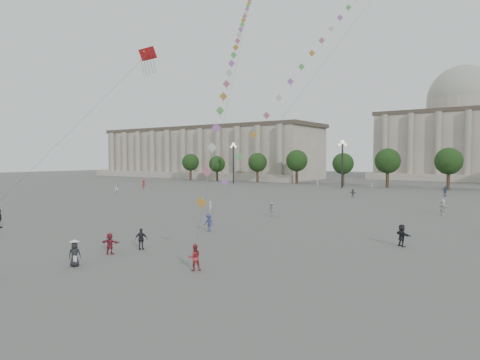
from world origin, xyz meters
The scene contains 24 objects.
ground centered at (0.00, 0.00, 0.00)m, with size 360.00×360.00×0.00m, color #565451.
hall_west centered at (-75.00, 93.89, 8.43)m, with size 84.00×26.22×17.20m.
hall_central centered at (0.00, 129.22, 14.23)m, with size 48.30×34.30×35.50m.
tree_row centered at (0.00, 78.00, 5.39)m, with size 137.12×5.12×8.00m.
lamp_post_far_west centered at (-45.00, 70.00, 7.35)m, with size 2.00×0.90×10.65m.
lamp_post_mid_west centered at (-15.00, 70.00, 7.35)m, with size 2.00×0.90×10.65m.
person_crowd_0 centered at (7.49, 61.06, 0.90)m, with size 1.05×0.44×1.79m, color #344E76.
person_crowd_1 centered at (-42.50, 30.42, 0.92)m, with size 0.90×0.70×1.85m, color silver.
person_crowd_2 centered at (-48.46, 42.27, 0.97)m, with size 1.26×0.72×1.95m, color maroon.
person_crowd_3 centered at (12.89, 13.17, 0.85)m, with size 1.57×0.50×1.70m, color #232428.
person_crowd_4 centered at (-7.51, 67.71, 0.74)m, with size 1.38×0.44×1.49m, color white.
person_crowd_6 centered at (-3.96, 21.80, 0.82)m, with size 1.06×0.61×1.65m, color slate.
person_crowd_7 centered at (11.96, 34.25, 0.95)m, with size 1.75×0.56×1.89m, color silver.
person_crowd_10 centered at (-19.98, 68.00, 0.90)m, with size 0.65×0.43×1.79m, color silver.
person_crowd_12 centered at (-4.76, 49.56, 0.74)m, with size 1.37×0.44×1.48m, color #5E5E63.
person_crowd_13 centered at (-11.11, 19.44, 0.75)m, with size 0.54×0.36×1.49m, color silver.
tourist_1 centered at (-20.89, -0.46, 0.91)m, with size 1.06×0.44×1.81m, color black.
tourist_2 centered at (-3.01, -1.40, 0.75)m, with size 1.40×0.45×1.51m, color maroon.
tourist_4 centered at (-2.33, 0.86, 0.79)m, with size 0.93×0.39×1.58m, color black.
kite_flyer_0 centered at (4.69, -1.20, 0.79)m, with size 0.77×0.60×1.59m, color #A02B32.
kite_flyer_1 centered at (-3.26, 9.72, 0.82)m, with size 1.05×0.61×1.63m, color navy.
hat_person centered at (-1.99, -4.81, 0.82)m, with size 0.88×0.85×1.69m.
dragon_kite centered at (-9.06, 7.61, 15.61)m, with size 5.58×5.80×20.44m.
kite_train_west centered at (-12.36, 27.66, 23.69)m, with size 32.60×54.14×76.29m.
Camera 1 is at (21.59, -20.16, 6.75)m, focal length 32.00 mm.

